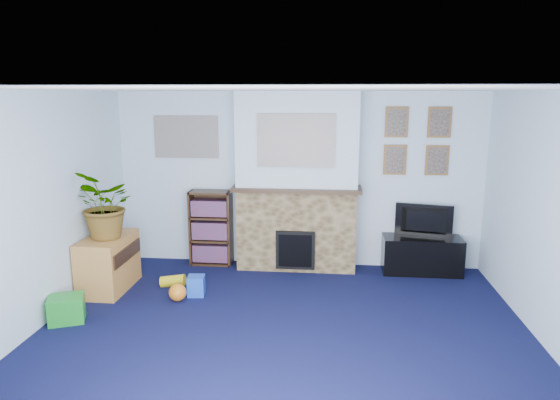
# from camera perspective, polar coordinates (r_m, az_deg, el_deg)

# --- Properties ---
(floor) EXTENTS (5.00, 4.50, 0.01)m
(floor) POSITION_cam_1_polar(r_m,az_deg,el_deg) (5.12, 0.24, -15.42)
(floor) COLOR #0E1035
(floor) RESTS_ON ground
(ceiling) EXTENTS (5.00, 4.50, 0.01)m
(ceiling) POSITION_cam_1_polar(r_m,az_deg,el_deg) (4.55, 0.27, 12.53)
(ceiling) COLOR white
(ceiling) RESTS_ON wall_back
(wall_back) EXTENTS (5.00, 0.04, 2.40)m
(wall_back) POSITION_cam_1_polar(r_m,az_deg,el_deg) (6.89, 2.05, 2.30)
(wall_back) COLOR silver
(wall_back) RESTS_ON ground
(wall_front) EXTENTS (5.00, 0.04, 2.40)m
(wall_front) POSITION_cam_1_polar(r_m,az_deg,el_deg) (2.59, -4.68, -14.59)
(wall_front) COLOR silver
(wall_front) RESTS_ON ground
(wall_left) EXTENTS (0.04, 4.50, 2.40)m
(wall_left) POSITION_cam_1_polar(r_m,az_deg,el_deg) (5.52, -26.57, -1.41)
(wall_left) COLOR silver
(wall_left) RESTS_ON ground
(chimney_breast) EXTENTS (1.72, 0.50, 2.40)m
(chimney_breast) POSITION_cam_1_polar(r_m,az_deg,el_deg) (6.69, 1.94, 1.87)
(chimney_breast) COLOR brown
(chimney_breast) RESTS_ON ground
(collage_main) EXTENTS (1.00, 0.03, 0.68)m
(collage_main) POSITION_cam_1_polar(r_m,az_deg,el_deg) (6.40, 1.85, 6.80)
(collage_main) COLOR gray
(collage_main) RESTS_ON chimney_breast
(collage_left) EXTENTS (0.90, 0.03, 0.58)m
(collage_left) POSITION_cam_1_polar(r_m,az_deg,el_deg) (7.07, -10.66, 7.10)
(collage_left) COLOR gray
(collage_left) RESTS_ON wall_back
(portrait_tl) EXTENTS (0.30, 0.03, 0.40)m
(portrait_tl) POSITION_cam_1_polar(r_m,az_deg,el_deg) (6.82, 13.19, 8.67)
(portrait_tl) COLOR brown
(portrait_tl) RESTS_ON wall_back
(portrait_tr) EXTENTS (0.30, 0.03, 0.40)m
(portrait_tr) POSITION_cam_1_polar(r_m,az_deg,el_deg) (6.91, 17.76, 8.46)
(portrait_tr) COLOR brown
(portrait_tr) RESTS_ON wall_back
(portrait_bl) EXTENTS (0.30, 0.03, 0.40)m
(portrait_bl) POSITION_cam_1_polar(r_m,az_deg,el_deg) (6.86, 12.99, 4.50)
(portrait_bl) COLOR brown
(portrait_bl) RESTS_ON wall_back
(portrait_br) EXTENTS (0.30, 0.03, 0.40)m
(portrait_br) POSITION_cam_1_polar(r_m,az_deg,el_deg) (6.95, 17.50, 4.35)
(portrait_br) COLOR brown
(portrait_br) RESTS_ON wall_back
(tv_stand) EXTENTS (1.03, 0.44, 0.49)m
(tv_stand) POSITION_cam_1_polar(r_m,az_deg,el_deg) (7.01, 15.87, -6.21)
(tv_stand) COLOR black
(tv_stand) RESTS_ON ground
(television) EXTENTS (0.75, 0.26, 0.43)m
(television) POSITION_cam_1_polar(r_m,az_deg,el_deg) (6.89, 16.07, -2.36)
(television) COLOR black
(television) RESTS_ON tv_stand
(bookshelf) EXTENTS (0.58, 0.28, 1.05)m
(bookshelf) POSITION_cam_1_polar(r_m,az_deg,el_deg) (7.08, -7.86, -3.33)
(bookshelf) COLOR #321F12
(bookshelf) RESTS_ON ground
(sideboard) EXTENTS (0.48, 0.86, 0.67)m
(sideboard) POSITION_cam_1_polar(r_m,az_deg,el_deg) (6.50, -19.01, -6.69)
(sideboard) COLOR #BC803C
(sideboard) RESTS_ON ground
(potted_plant) EXTENTS (0.98, 0.97, 0.82)m
(potted_plant) POSITION_cam_1_polar(r_m,az_deg,el_deg) (6.25, -19.24, -0.52)
(potted_plant) COLOR #26661E
(potted_plant) RESTS_ON sideboard
(mantel_clock) EXTENTS (0.09, 0.06, 0.13)m
(mantel_clock) POSITION_cam_1_polar(r_m,az_deg,el_deg) (6.64, 1.06, 2.13)
(mantel_clock) COLOR gold
(mantel_clock) RESTS_ON chimney_breast
(mantel_candle) EXTENTS (0.05, 0.05, 0.17)m
(mantel_candle) POSITION_cam_1_polar(r_m,az_deg,el_deg) (6.62, 4.74, 2.14)
(mantel_candle) COLOR #B2BFC6
(mantel_candle) RESTS_ON chimney_breast
(mantel_teddy) EXTENTS (0.12, 0.12, 0.12)m
(mantel_teddy) POSITION_cam_1_polar(r_m,az_deg,el_deg) (6.70, -2.85, 2.15)
(mantel_teddy) COLOR gray
(mantel_teddy) RESTS_ON chimney_breast
(mantel_can) EXTENTS (0.06, 0.06, 0.13)m
(mantel_can) POSITION_cam_1_polar(r_m,az_deg,el_deg) (6.63, 7.38, 1.92)
(mantel_can) COLOR blue
(mantel_can) RESTS_ON chimney_breast
(green_crate) EXTENTS (0.43, 0.40, 0.28)m
(green_crate) POSITION_cam_1_polar(r_m,az_deg,el_deg) (5.83, -23.21, -11.37)
(green_crate) COLOR #198C26
(green_crate) RESTS_ON ground
(toy_ball) EXTENTS (0.21, 0.21, 0.21)m
(toy_ball) POSITION_cam_1_polar(r_m,az_deg,el_deg) (6.01, -11.62, -10.42)
(toy_ball) COLOR orange
(toy_ball) RESTS_ON ground
(toy_block) EXTENTS (0.22, 0.22, 0.24)m
(toy_block) POSITION_cam_1_polar(r_m,az_deg,el_deg) (6.13, -9.55, -9.71)
(toy_block) COLOR blue
(toy_block) RESTS_ON ground
(toy_tube) EXTENTS (0.32, 0.14, 0.18)m
(toy_tube) POSITION_cam_1_polar(r_m,az_deg,el_deg) (6.46, -12.13, -9.04)
(toy_tube) COLOR yellow
(toy_tube) RESTS_ON ground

